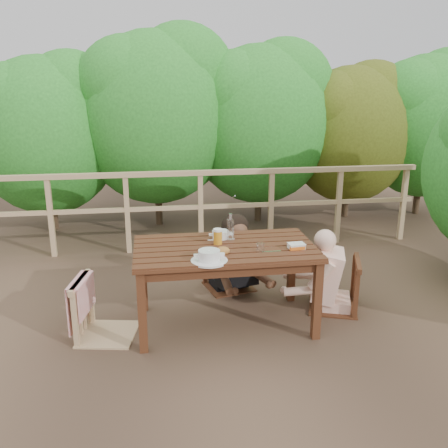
{
  "coord_description": "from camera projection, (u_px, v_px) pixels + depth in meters",
  "views": [
    {
      "loc": [
        -0.59,
        -3.85,
        2.07
      ],
      "look_at": [
        0.0,
        0.05,
        0.9
      ],
      "focal_mm": 39.1,
      "sensor_mm": 36.0,
      "label": 1
    }
  ],
  "objects": [
    {
      "name": "beer_glass",
      "position": [
        218.0,
        237.0,
        4.16
      ],
      "size": [
        0.08,
        0.08,
        0.15
      ],
      "primitive_type": "cylinder",
      "color": "#C5771B",
      "rests_on": "table"
    },
    {
      "name": "chair_far",
      "position": [
        229.0,
        246.0,
        4.93
      ],
      "size": [
        0.54,
        0.54,
        0.9
      ],
      "primitive_type": "cube",
      "rotation": [
        0.0,
        0.0,
        0.24
      ],
      "color": "#3E2011",
      "rests_on": "ground"
    },
    {
      "name": "soup_near",
      "position": [
        209.0,
        256.0,
        3.79
      ],
      "size": [
        0.29,
        0.29,
        0.1
      ],
      "primitive_type": "cylinder",
      "color": "white",
      "rests_on": "table"
    },
    {
      "name": "ground",
      "position": [
        225.0,
        323.0,
        4.32
      ],
      "size": [
        60.0,
        60.0,
        0.0
      ],
      "primitive_type": "plane",
      "color": "brown",
      "rests_on": "ground"
    },
    {
      "name": "bottle",
      "position": [
        230.0,
        228.0,
        4.24
      ],
      "size": [
        0.06,
        0.06,
        0.26
      ],
      "primitive_type": "cylinder",
      "color": "white",
      "rests_on": "table"
    },
    {
      "name": "chair_left",
      "position": [
        104.0,
        283.0,
        3.98
      ],
      "size": [
        0.55,
        0.55,
        0.95
      ],
      "primitive_type": "cube",
      "rotation": [
        0.0,
        0.0,
        1.39
      ],
      "color": "tan",
      "rests_on": "ground"
    },
    {
      "name": "railing",
      "position": [
        201.0,
        210.0,
        6.07
      ],
      "size": [
        5.6,
        0.1,
        1.01
      ],
      "primitive_type": "cube",
      "color": "tan",
      "rests_on": "ground"
    },
    {
      "name": "table",
      "position": [
        225.0,
        286.0,
        4.22
      ],
      "size": [
        1.52,
        0.86,
        0.7
      ],
      "primitive_type": "cube",
      "color": "#3E2011",
      "rests_on": "ground"
    },
    {
      "name": "diner_right",
      "position": [
        340.0,
        245.0,
        4.44
      ],
      "size": [
        0.75,
        0.68,
        1.25
      ],
      "primitive_type": null,
      "rotation": [
        0.0,
        0.0,
        1.23
      ],
      "color": "beige",
      "rests_on": "ground"
    },
    {
      "name": "tumbler",
      "position": [
        260.0,
        248.0,
        3.99
      ],
      "size": [
        0.07,
        0.07,
        0.08
      ],
      "primitive_type": "cylinder",
      "color": "silver",
      "rests_on": "table"
    },
    {
      "name": "hedge_row",
      "position": [
        219.0,
        92.0,
        6.87
      ],
      "size": [
        6.6,
        1.6,
        3.8
      ],
      "primitive_type": null,
      "color": "#257222",
      "rests_on": "ground"
    },
    {
      "name": "bread_roll",
      "position": [
        222.0,
        251.0,
        3.94
      ],
      "size": [
        0.12,
        0.09,
        0.07
      ],
      "primitive_type": "ellipsoid",
      "color": "olive",
      "rests_on": "table"
    },
    {
      "name": "woman",
      "position": [
        229.0,
        229.0,
        4.9
      ],
      "size": [
        0.64,
        0.72,
        1.25
      ],
      "primitive_type": null,
      "rotation": [
        0.0,
        0.0,
        3.38
      ],
      "color": "black",
      "rests_on": "ground"
    },
    {
      "name": "chair_right",
      "position": [
        336.0,
        262.0,
        4.48
      ],
      "size": [
        0.58,
        0.58,
        0.92
      ],
      "primitive_type": "cube",
      "rotation": [
        0.0,
        0.0,
        -1.91
      ],
      "color": "#3E2011",
      "rests_on": "ground"
    },
    {
      "name": "soup_far",
      "position": [
        221.0,
        235.0,
        4.32
      ],
      "size": [
        0.25,
        0.25,
        0.08
      ],
      "primitive_type": "cylinder",
      "color": "white",
      "rests_on": "table"
    },
    {
      "name": "butter_tub",
      "position": [
        296.0,
        247.0,
        4.06
      ],
      "size": [
        0.15,
        0.11,
        0.06
      ],
      "primitive_type": "cube",
      "rotation": [
        0.0,
        0.0,
        0.11
      ],
      "color": "white",
      "rests_on": "table"
    }
  ]
}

